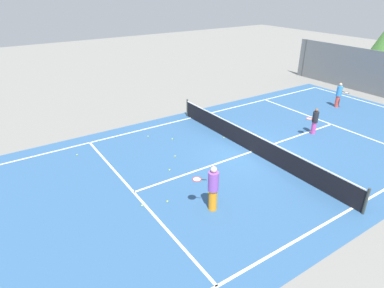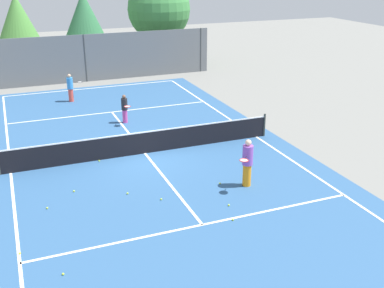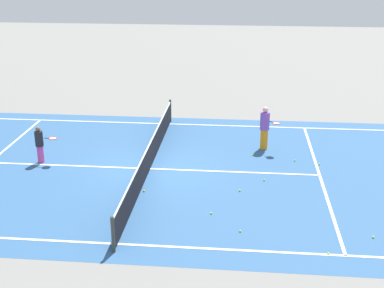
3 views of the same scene
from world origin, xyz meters
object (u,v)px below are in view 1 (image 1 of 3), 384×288
(player_2, at_px, (315,121))
(tennis_ball_1, at_px, (175,156))
(player_1, at_px, (213,188))
(tennis_ball_5, at_px, (167,201))
(tennis_ball_4, at_px, (148,136))
(tennis_ball_8, at_px, (172,139))
(tennis_ball_0, at_px, (170,170))
(tennis_ball_6, at_px, (77,155))
(tennis_ball_7, at_px, (224,138))
(tennis_ball_10, at_px, (98,140))
(tennis_ball_3, at_px, (335,191))
(tennis_ball_2, at_px, (209,193))
(tennis_ball_9, at_px, (142,206))
(player_0, at_px, (339,95))

(player_2, height_order, tennis_ball_1, player_2)
(player_1, xyz_separation_m, tennis_ball_5, (-1.30, -1.18, -0.91))
(tennis_ball_4, bearing_deg, tennis_ball_8, 41.95)
(tennis_ball_0, height_order, tennis_ball_6, same)
(tennis_ball_7, distance_m, tennis_ball_10, 6.74)
(tennis_ball_4, bearing_deg, tennis_ball_5, -19.91)
(tennis_ball_5, bearing_deg, tennis_ball_3, 62.27)
(tennis_ball_7, xyz_separation_m, tennis_ball_8, (-1.41, -2.42, 0.00))
(tennis_ball_3, bearing_deg, tennis_ball_2, -121.99)
(player_1, bearing_deg, tennis_ball_9, -127.31)
(tennis_ball_6, relative_size, tennis_ball_10, 1.00)
(player_1, relative_size, tennis_ball_6, 27.64)
(tennis_ball_1, bearing_deg, tennis_ball_0, -41.62)
(tennis_ball_4, bearing_deg, tennis_ball_2, -4.14)
(tennis_ball_1, xyz_separation_m, tennis_ball_4, (-2.80, -0.04, 0.00))
(player_1, bearing_deg, tennis_ball_1, 167.43)
(tennis_ball_8, distance_m, tennis_ball_9, 5.95)
(player_1, distance_m, tennis_ball_8, 6.39)
(tennis_ball_9, bearing_deg, tennis_ball_0, 127.98)
(tennis_ball_3, distance_m, tennis_ball_5, 6.78)
(tennis_ball_1, bearing_deg, tennis_ball_2, -8.18)
(player_1, relative_size, tennis_ball_0, 27.64)
(player_1, xyz_separation_m, tennis_ball_3, (1.85, 4.82, -0.91))
(tennis_ball_6, height_order, tennis_ball_7, same)
(tennis_ball_4, xyz_separation_m, tennis_ball_5, (5.79, -2.10, 0.00))
(tennis_ball_9, relative_size, tennis_ball_10, 1.00)
(tennis_ball_3, height_order, tennis_ball_7, same)
(tennis_ball_1, distance_m, tennis_ball_6, 4.80)
(tennis_ball_2, bearing_deg, tennis_ball_9, -105.97)
(tennis_ball_1, bearing_deg, player_0, 90.28)
(tennis_ball_7, relative_size, tennis_ball_10, 1.00)
(tennis_ball_0, height_order, tennis_ball_7, same)
(tennis_ball_10, bearing_deg, tennis_ball_9, -5.14)
(player_0, xyz_separation_m, tennis_ball_3, (6.21, -8.99, -0.82))
(tennis_ball_0, height_order, tennis_ball_2, same)
(tennis_ball_0, bearing_deg, tennis_ball_4, 167.61)
(tennis_ball_6, bearing_deg, tennis_ball_2, 28.87)
(tennis_ball_6, bearing_deg, tennis_ball_4, 90.26)
(tennis_ball_4, height_order, tennis_ball_8, same)
(player_2, distance_m, tennis_ball_5, 10.05)
(player_2, distance_m, tennis_ball_8, 7.88)
(player_0, relative_size, tennis_ball_0, 25.01)
(player_0, distance_m, tennis_ball_3, 10.96)
(player_1, bearing_deg, player_2, 105.15)
(tennis_ball_0, height_order, tennis_ball_10, same)
(player_0, bearing_deg, tennis_ball_0, -85.65)
(tennis_ball_4, bearing_deg, tennis_ball_7, 53.91)
(player_0, xyz_separation_m, tennis_ball_8, (-1.70, -11.96, -0.82))
(tennis_ball_1, xyz_separation_m, tennis_ball_9, (2.69, -3.06, 0.00))
(player_2, bearing_deg, tennis_ball_2, -79.71)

